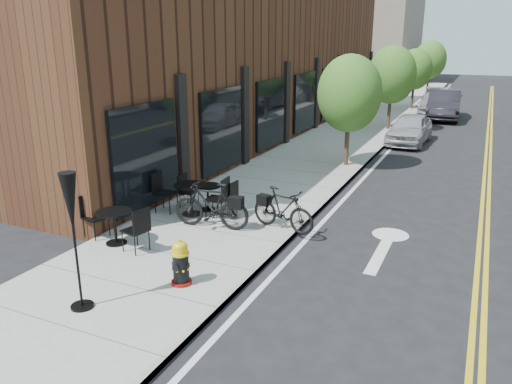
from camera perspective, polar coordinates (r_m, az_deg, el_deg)
The scene contains 18 objects.
ground at distance 9.83m, azimuth -0.11°, elevation -9.64°, with size 120.00×120.00×0.00m, color black.
sidewalk_near at distance 19.33m, azimuth 6.94°, elevation 4.05°, with size 4.00×70.00×0.12m, color #9E9B93.
building_near at distance 24.21m, azimuth -0.22°, elevation 15.06°, with size 5.00×28.00×7.00m, color #432415.
bg_building_left at distance 57.16m, azimuth 13.48°, elevation 17.41°, with size 8.00×14.00×10.00m, color #726656.
tree_near_a at distance 17.58m, azimuth 10.64°, elevation 10.98°, with size 2.20×2.20×3.81m.
tree_near_b at distance 25.38m, azimuth 15.28°, elevation 12.79°, with size 2.30×2.30×3.98m.
tree_near_c at distance 33.28m, azimuth 17.71°, elevation 13.21°, with size 2.10×2.10×3.67m.
tree_near_d at distance 41.21m, azimuth 19.27°, elevation 14.07°, with size 2.40×2.40×4.11m.
fire_hydrant at distance 9.24m, azimuth -8.60°, elevation -8.05°, with size 0.40×0.40×0.86m.
bicycle_left at distance 11.74m, azimuth -5.13°, elevation -1.54°, with size 0.52×1.85×1.11m, color black.
bicycle_right at distance 11.59m, azimuth 3.10°, elevation -2.00°, with size 0.48×1.68×1.01m, color black.
bistro_set_a at distance 11.24m, azimuth -15.85°, elevation -3.38°, with size 1.84×0.92×0.97m.
bistro_set_b at distance 12.99m, azimuth -5.54°, elevation -0.22°, with size 1.63×0.74×0.87m.
bistro_set_c at distance 12.68m, azimuth -7.46°, elevation -0.33°, with size 1.96×0.91×1.04m.
patio_umbrella at distance 8.40m, azimuth -20.35°, elevation -2.26°, with size 0.38×0.38×2.34m.
parked_car_a at distance 22.74m, azimuth 17.16°, elevation 6.91°, with size 1.53×3.81×1.30m, color #A4A6AD.
parked_car_b at distance 30.45m, azimuth 20.67°, elevation 9.32°, with size 1.68×4.81×1.59m, color black.
parked_car_c at distance 33.39m, azimuth 19.85°, elevation 9.82°, with size 1.90×4.68×1.36m, color #A2A3A7.
Camera 1 is at (3.67, -7.95, 4.46)m, focal length 35.00 mm.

